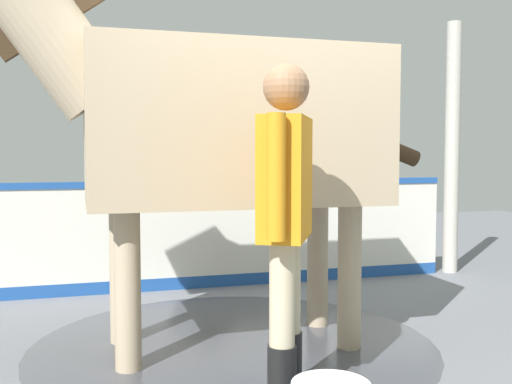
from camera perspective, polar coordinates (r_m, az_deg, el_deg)
ground_plane at (r=4.05m, az=3.16°, el=-15.55°), size 16.00×16.00×0.02m
wet_patch at (r=4.30m, az=-2.11°, el=-14.21°), size 2.78×2.78×0.00m
barrier_wall at (r=5.92m, az=-6.49°, el=-4.43°), size 0.10×5.50×1.06m
roof_post_far at (r=6.98m, az=18.05°, el=3.93°), size 0.16×0.16×2.75m
horse at (r=4.06m, az=-3.95°, el=6.52°), size 1.03×3.36×2.69m
handler at (r=3.11m, az=2.83°, el=-1.52°), size 0.63×0.43×1.78m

